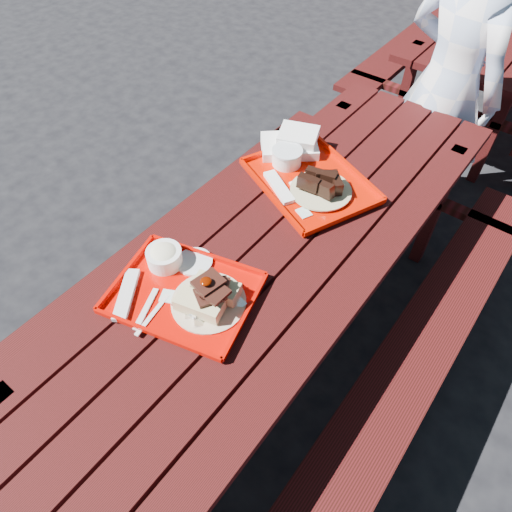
{
  "coord_description": "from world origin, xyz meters",
  "views": [
    {
      "loc": [
        0.62,
        -0.95,
        1.99
      ],
      "look_at": [
        0.0,
        -0.15,
        0.82
      ],
      "focal_mm": 32.0,
      "sensor_mm": 36.0,
      "label": 1
    }
  ],
  "objects_px": {
    "picnic_table_near": "(279,276)",
    "picnic_table_far": "(508,33)",
    "near_tray": "(186,285)",
    "far_tray": "(307,178)",
    "person": "(447,85)"
  },
  "relations": [
    {
      "from": "picnic_table_far",
      "to": "far_tray",
      "type": "relative_size",
      "value": 3.87
    },
    {
      "from": "picnic_table_far",
      "to": "person",
      "type": "relative_size",
      "value": 1.47
    },
    {
      "from": "near_tray",
      "to": "far_tray",
      "type": "bearing_deg",
      "value": 89.14
    },
    {
      "from": "near_tray",
      "to": "far_tray",
      "type": "xyz_separation_m",
      "value": [
        0.01,
        0.71,
        -0.01
      ]
    },
    {
      "from": "picnic_table_far",
      "to": "picnic_table_near",
      "type": "bearing_deg",
      "value": -90.0
    },
    {
      "from": "picnic_table_near",
      "to": "near_tray",
      "type": "height_order",
      "value": "near_tray"
    },
    {
      "from": "picnic_table_near",
      "to": "person",
      "type": "height_order",
      "value": "person"
    },
    {
      "from": "picnic_table_far",
      "to": "near_tray",
      "type": "distance_m",
      "value": 3.18
    },
    {
      "from": "picnic_table_near",
      "to": "picnic_table_far",
      "type": "distance_m",
      "value": 2.8
    },
    {
      "from": "person",
      "to": "far_tray",
      "type": "bearing_deg",
      "value": 98.55
    },
    {
      "from": "picnic_table_far",
      "to": "far_tray",
      "type": "distance_m",
      "value": 2.47
    },
    {
      "from": "picnic_table_near",
      "to": "near_tray",
      "type": "distance_m",
      "value": 0.45
    },
    {
      "from": "picnic_table_far",
      "to": "far_tray",
      "type": "bearing_deg",
      "value": -92.66
    },
    {
      "from": "picnic_table_far",
      "to": "person",
      "type": "bearing_deg",
      "value": -87.41
    },
    {
      "from": "picnic_table_near",
      "to": "far_tray",
      "type": "distance_m",
      "value": 0.42
    }
  ]
}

